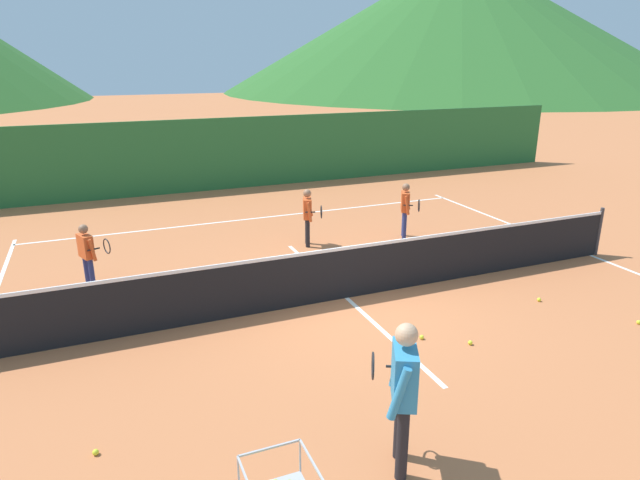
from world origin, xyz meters
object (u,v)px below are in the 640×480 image
Objects in this scene: tennis_ball_3 at (470,343)px; tennis_ball_8 at (96,452)px; tennis_ball_9 at (639,322)px; student_2 at (406,205)px; instructor at (403,384)px; student_1 at (308,212)px; tennis_ball_0 at (539,300)px; tennis_ball_1 at (422,337)px; tennis_net at (347,272)px; student_0 at (87,250)px.

tennis_ball_3 is 1.00× the size of tennis_ball_8.
tennis_ball_8 is 1.00× the size of tennis_ball_9.
student_2 reaches higher than tennis_ball_9.
student_2 is (4.04, 6.70, -0.21)m from instructor.
instructor is 1.27× the size of student_1.
instructor is 7.23m from student_1.
tennis_ball_0 is 1.00× the size of tennis_ball_1.
student_1 is 19.23× the size of tennis_ball_0.
tennis_ball_3 and tennis_ball_8 have the same top height.
student_1 is at bearing 172.03° from student_2.
tennis_ball_9 is (3.92, -2.72, -0.47)m from tennis_net.
student_1 is (0.41, 2.96, 0.29)m from tennis_net.
tennis_ball_1 is at bearing -40.91° from student_0.
tennis_ball_8 is at bearing 154.63° from instructor.
tennis_ball_1 is (0.42, -1.81, -0.47)m from tennis_net.
student_2 is 19.28× the size of tennis_ball_8.
student_0 is at bearing 153.55° from tennis_ball_0.
student_2 is 5.53m from tennis_ball_9.
instructor is at bearing -103.64° from student_1.
instructor reaches higher than tennis_ball_3.
student_2 is 19.28× the size of tennis_ball_9.
instructor reaches higher than tennis_ball_0.
tennis_ball_1 is at bearing -76.93° from tennis_net.
student_1 reaches higher than student_0.
tennis_ball_0 is 7.41m from tennis_ball_8.
tennis_ball_8 is (-7.31, -1.24, 0.00)m from tennis_ball_0.
tennis_ball_0 is at bearing 21.23° from tennis_ball_3.
student_0 is 18.27× the size of tennis_ball_9.
student_0 is (-2.90, 6.26, -0.25)m from instructor.
instructor is 24.47× the size of tennis_ball_3.
tennis_net is 4.30m from instructor.
student_0 is 18.27× the size of tennis_ball_1.
student_2 is at bearing 62.38° from tennis_ball_1.
student_0 reaches higher than tennis_ball_0.
student_1 reaches higher than tennis_net.
student_2 is 19.28× the size of tennis_ball_0.
tennis_ball_1 and tennis_ball_8 have the same top height.
tennis_ball_0 is 2.68m from tennis_ball_1.
tennis_ball_0 is 1.54m from tennis_ball_9.
tennis_net reaches higher than tennis_ball_1.
tennis_ball_3 is 2.96m from tennis_ball_9.
tennis_ball_0 is at bearing 31.14° from instructor.
tennis_ball_8 is (-5.23, -0.44, 0.00)m from tennis_ball_3.
tennis_net reaches higher than tennis_ball_9.
tennis_ball_3 is 1.00× the size of tennis_ball_9.
student_1 reaches higher than tennis_ball_0.
student_2 is 5.07m from tennis_ball_1.
instructor is at bearing -65.11° from student_0.
tennis_ball_9 is (8.16, -0.05, 0.00)m from tennis_ball_8.
student_2 is 19.28× the size of tennis_ball_3.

